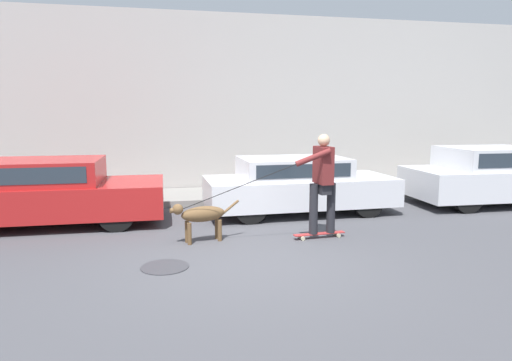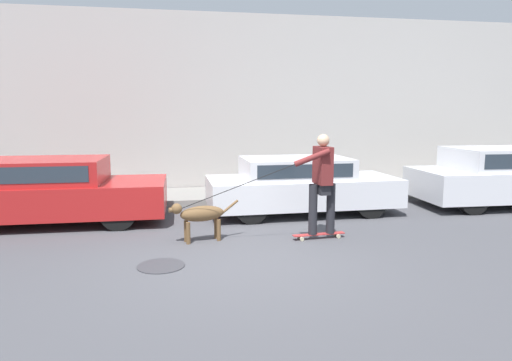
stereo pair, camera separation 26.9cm
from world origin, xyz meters
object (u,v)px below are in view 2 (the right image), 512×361
(parked_car_0, at_px, (47,191))
(parked_car_1, at_px, (301,186))
(skateboarder, at_px, (322,180))
(parked_car_2, at_px, (501,178))
(dog, at_px, (200,215))

(parked_car_0, height_order, parked_car_1, parked_car_0)
(parked_car_0, bearing_deg, parked_car_1, 0.61)
(parked_car_1, bearing_deg, skateboarder, -96.76)
(parked_car_0, relative_size, parked_car_1, 1.10)
(parked_car_0, relative_size, parked_car_2, 1.09)
(dog, height_order, skateboarder, skateboarder)
(parked_car_1, relative_size, parked_car_2, 0.99)
(parked_car_0, height_order, skateboarder, skateboarder)
(parked_car_0, xyz_separation_m, dog, (2.87, -1.82, -0.18))
(dog, bearing_deg, parked_car_0, -45.13)
(parked_car_0, bearing_deg, parked_car_2, 0.62)
(parked_car_1, height_order, dog, parked_car_1)
(parked_car_0, bearing_deg, skateboarder, -21.48)
(parked_car_2, height_order, skateboarder, skateboarder)
(parked_car_0, xyz_separation_m, parked_car_2, (9.93, 0.00, 0.02))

